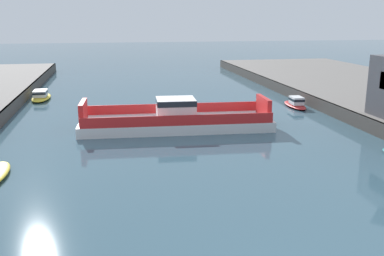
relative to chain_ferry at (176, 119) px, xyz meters
The scene contains 3 objects.
chain_ferry is the anchor object (origin of this frame).
moored_boat_near_right 19.90m from the chain_ferry, 25.69° to the left, with size 2.42×6.34×1.51m.
moored_boat_mid_left 27.25m from the chain_ferry, 129.43° to the left, with size 2.67×7.57×1.47m.
Camera 1 is at (-7.29, -15.38, 12.12)m, focal length 40.94 mm.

